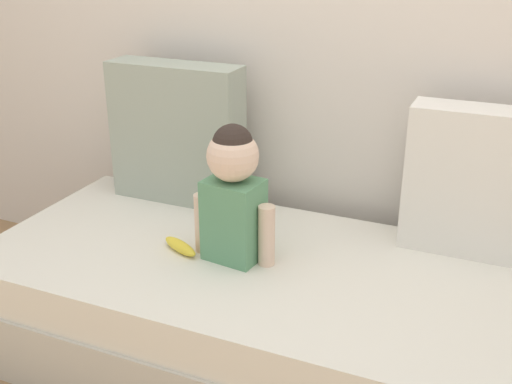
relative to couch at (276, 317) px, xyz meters
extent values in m
plane|color=#93704C|center=(0.00, 0.00, -0.20)|extent=(12.00, 12.00, 0.00)
cube|color=silver|center=(0.00, 0.59, 1.01)|extent=(5.31, 0.10, 2.42)
cube|color=beige|center=(0.00, 0.00, -0.08)|extent=(2.11, 0.93, 0.26)
cube|color=silver|center=(0.00, 0.00, 0.13)|extent=(2.05, 0.90, 0.16)
cube|color=#99A393|center=(-0.58, 0.36, 0.49)|extent=(0.54, 0.16, 0.56)
cube|color=silver|center=(0.58, 0.36, 0.46)|extent=(0.48, 0.16, 0.51)
cube|color=#568E66|center=(-0.15, -0.01, 0.35)|extent=(0.20, 0.17, 0.28)
sphere|color=beige|center=(-0.15, -0.01, 0.58)|extent=(0.17, 0.17, 0.17)
sphere|color=#2D231E|center=(-0.15, -0.01, 0.62)|extent=(0.13, 0.13, 0.13)
cylinder|color=beige|center=(-0.27, -0.01, 0.32)|extent=(0.06, 0.06, 0.21)
cylinder|color=beige|center=(-0.03, -0.01, 0.32)|extent=(0.06, 0.06, 0.21)
ellipsoid|color=yellow|center=(-0.34, -0.05, 0.23)|extent=(0.17, 0.11, 0.04)
camera|label=1|loc=(0.66, -1.70, 1.24)|focal=43.42mm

